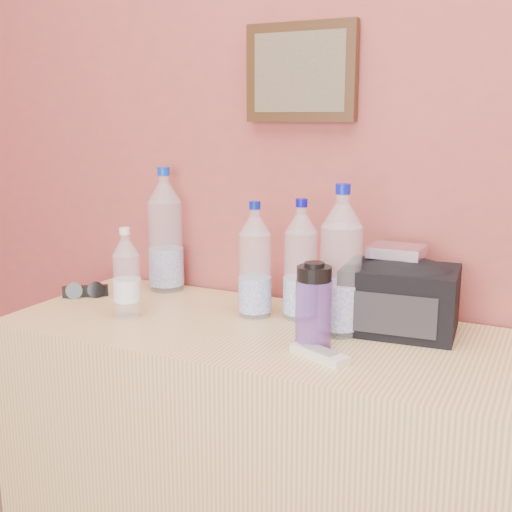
{
  "coord_description": "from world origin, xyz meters",
  "views": [
    {
      "loc": [
        0.32,
        0.38,
        1.29
      ],
      "look_at": [
        -0.32,
        1.71,
        0.97
      ],
      "focal_mm": 45.0,
      "sensor_mm": 36.0,
      "label": 1
    }
  ],
  "objects_px": {
    "pet_large_c": "(255,266)",
    "foil_packet": "(397,251)",
    "dresser": "(257,473)",
    "toiletry_bag": "(400,295)",
    "pet_large_d": "(341,269)",
    "sunglasses": "(86,291)",
    "nalgene_bottle": "(314,307)",
    "ac_remote": "(319,354)",
    "pet_large_b": "(301,266)",
    "pet_small": "(127,278)",
    "pet_large_a": "(165,237)"
  },
  "relations": [
    {
      "from": "sunglasses",
      "to": "pet_large_d",
      "type": "bearing_deg",
      "value": -34.95
    },
    {
      "from": "pet_large_a",
      "to": "nalgene_bottle",
      "type": "height_order",
      "value": "pet_large_a"
    },
    {
      "from": "pet_large_d",
      "to": "sunglasses",
      "type": "distance_m",
      "value": 0.76
    },
    {
      "from": "pet_large_a",
      "to": "pet_large_d",
      "type": "distance_m",
      "value": 0.61
    },
    {
      "from": "dresser",
      "to": "pet_large_c",
      "type": "relative_size",
      "value": 4.24
    },
    {
      "from": "nalgene_bottle",
      "to": "toiletry_bag",
      "type": "distance_m",
      "value": 0.25
    },
    {
      "from": "sunglasses",
      "to": "foil_packet",
      "type": "distance_m",
      "value": 0.88
    },
    {
      "from": "pet_large_c",
      "to": "pet_large_d",
      "type": "xyz_separation_m",
      "value": [
        0.24,
        -0.04,
        0.03
      ]
    },
    {
      "from": "pet_large_a",
      "to": "pet_large_b",
      "type": "xyz_separation_m",
      "value": [
        0.46,
        -0.08,
        -0.02
      ]
    },
    {
      "from": "pet_large_b",
      "to": "toiletry_bag",
      "type": "relative_size",
      "value": 1.17
    },
    {
      "from": "pet_large_d",
      "to": "nalgene_bottle",
      "type": "xyz_separation_m",
      "value": [
        -0.02,
        -0.12,
        -0.06
      ]
    },
    {
      "from": "pet_large_b",
      "to": "toiletry_bag",
      "type": "height_order",
      "value": "pet_large_b"
    },
    {
      "from": "nalgene_bottle",
      "to": "sunglasses",
      "type": "relative_size",
      "value": 1.54
    },
    {
      "from": "pet_small",
      "to": "sunglasses",
      "type": "height_order",
      "value": "pet_small"
    },
    {
      "from": "pet_large_c",
      "to": "pet_large_d",
      "type": "height_order",
      "value": "pet_large_d"
    },
    {
      "from": "sunglasses",
      "to": "ac_remote",
      "type": "relative_size",
      "value": 0.91
    },
    {
      "from": "pet_large_a",
      "to": "pet_large_b",
      "type": "relative_size",
      "value": 1.18
    },
    {
      "from": "dresser",
      "to": "sunglasses",
      "type": "relative_size",
      "value": 9.92
    },
    {
      "from": "toiletry_bag",
      "to": "pet_large_d",
      "type": "bearing_deg",
      "value": -152.54
    },
    {
      "from": "pet_large_c",
      "to": "foil_packet",
      "type": "relative_size",
      "value": 2.4
    },
    {
      "from": "toiletry_bag",
      "to": "foil_packet",
      "type": "distance_m",
      "value": 0.1
    },
    {
      "from": "pet_large_a",
      "to": "sunglasses",
      "type": "height_order",
      "value": "pet_large_a"
    },
    {
      "from": "dresser",
      "to": "pet_large_b",
      "type": "distance_m",
      "value": 0.55
    },
    {
      "from": "nalgene_bottle",
      "to": "toiletry_bag",
      "type": "height_order",
      "value": "nalgene_bottle"
    },
    {
      "from": "ac_remote",
      "to": "pet_large_d",
      "type": "bearing_deg",
      "value": 119.08
    },
    {
      "from": "pet_large_b",
      "to": "pet_large_d",
      "type": "relative_size",
      "value": 0.86
    },
    {
      "from": "pet_large_b",
      "to": "nalgene_bottle",
      "type": "bearing_deg",
      "value": -60.47
    },
    {
      "from": "nalgene_bottle",
      "to": "ac_remote",
      "type": "distance_m",
      "value": 0.11
    },
    {
      "from": "pet_large_a",
      "to": "pet_large_c",
      "type": "height_order",
      "value": "pet_large_a"
    },
    {
      "from": "pet_large_d",
      "to": "foil_packet",
      "type": "xyz_separation_m",
      "value": [
        0.11,
        0.1,
        0.03
      ]
    },
    {
      "from": "pet_large_a",
      "to": "pet_large_d",
      "type": "height_order",
      "value": "pet_large_a"
    },
    {
      "from": "pet_large_b",
      "to": "toiletry_bag",
      "type": "distance_m",
      "value": 0.26
    },
    {
      "from": "toiletry_bag",
      "to": "nalgene_bottle",
      "type": "bearing_deg",
      "value": -130.15
    },
    {
      "from": "dresser",
      "to": "nalgene_bottle",
      "type": "distance_m",
      "value": 0.52
    },
    {
      "from": "dresser",
      "to": "pet_small",
      "type": "xyz_separation_m",
      "value": [
        -0.34,
        -0.07,
        0.49
      ]
    },
    {
      "from": "nalgene_bottle",
      "to": "pet_small",
      "type": "bearing_deg",
      "value": 179.17
    },
    {
      "from": "ac_remote",
      "to": "dresser",
      "type": "bearing_deg",
      "value": 172.71
    },
    {
      "from": "pet_large_a",
      "to": "ac_remote",
      "type": "bearing_deg",
      "value": -28.34
    },
    {
      "from": "sunglasses",
      "to": "foil_packet",
      "type": "xyz_separation_m",
      "value": [
        0.86,
        0.11,
        0.17
      ]
    },
    {
      "from": "ac_remote",
      "to": "nalgene_bottle",
      "type": "bearing_deg",
      "value": 147.92
    },
    {
      "from": "dresser",
      "to": "pet_large_c",
      "type": "height_order",
      "value": "pet_large_c"
    },
    {
      "from": "pet_large_a",
      "to": "pet_small",
      "type": "height_order",
      "value": "pet_large_a"
    },
    {
      "from": "pet_large_d",
      "to": "ac_remote",
      "type": "distance_m",
      "value": 0.23
    },
    {
      "from": "dresser",
      "to": "toiletry_bag",
      "type": "relative_size",
      "value": 4.81
    },
    {
      "from": "nalgene_bottle",
      "to": "sunglasses",
      "type": "bearing_deg",
      "value": 171.78
    },
    {
      "from": "ac_remote",
      "to": "toiletry_bag",
      "type": "xyz_separation_m",
      "value": [
        0.11,
        0.25,
        0.08
      ]
    },
    {
      "from": "toiletry_bag",
      "to": "pet_large_b",
      "type": "bearing_deg",
      "value": 176.67
    },
    {
      "from": "pet_small",
      "to": "ac_remote",
      "type": "bearing_deg",
      "value": -6.2
    },
    {
      "from": "pet_large_c",
      "to": "foil_packet",
      "type": "xyz_separation_m",
      "value": [
        0.35,
        0.06,
        0.06
      ]
    },
    {
      "from": "ac_remote",
      "to": "toiletry_bag",
      "type": "distance_m",
      "value": 0.29
    }
  ]
}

